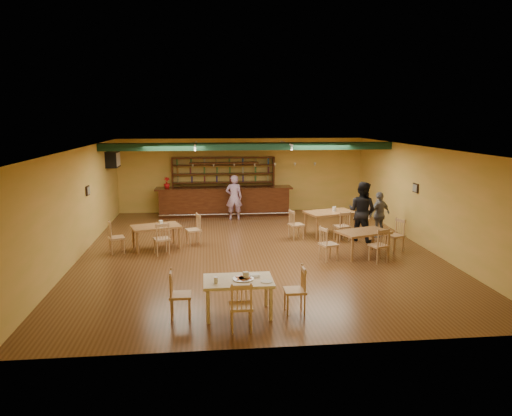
{
  "coord_description": "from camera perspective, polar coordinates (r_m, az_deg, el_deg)",
  "views": [
    {
      "loc": [
        -1.43,
        -13.43,
        3.85
      ],
      "look_at": [
        0.03,
        0.6,
        1.15
      ],
      "focal_mm": 33.39,
      "sensor_mm": 36.0,
      "label": 1
    }
  ],
  "objects": [
    {
      "name": "dining_table_d",
      "position": [
        13.79,
        12.69,
        -4.13
      ],
      "size": [
        1.61,
        1.26,
        0.7
      ],
      "primitive_type": "cube",
      "rotation": [
        0.0,
        0.0,
        0.33
      ],
      "color": "brown",
      "rests_on": "ground"
    },
    {
      "name": "napkin_stack",
      "position": [
        9.62,
        -0.19,
        -8.02
      ],
      "size": [
        0.2,
        0.15,
        0.03
      ],
      "primitive_type": "cube",
      "rotation": [
        0.0,
        0.0,
        0.0
      ],
      "color": "white",
      "rests_on": "near_table"
    },
    {
      "name": "poinsettia",
      "position": [
        18.81,
        -10.64,
        2.99
      ],
      "size": [
        0.3,
        0.3,
        0.42
      ],
      "primitive_type": "imported",
      "rotation": [
        0.0,
        0.0,
        0.35
      ],
      "color": "#B41010",
      "rests_on": "bar_counter"
    },
    {
      "name": "back_bar_hutch",
      "position": [
        19.41,
        -3.91,
        2.79
      ],
      "size": [
        4.14,
        0.4,
        2.28
      ],
      "primitive_type": "cube",
      "color": "#33130A",
      "rests_on": "ground"
    },
    {
      "name": "picture_left",
      "position": [
        15.01,
        -19.51,
        1.98
      ],
      "size": [
        0.04,
        0.34,
        0.28
      ],
      "primitive_type": "cube",
      "color": "black",
      "rests_on": "wall_left"
    },
    {
      "name": "dining_table_b",
      "position": [
        15.92,
        8.85,
        -1.82
      ],
      "size": [
        1.78,
        1.35,
        0.79
      ],
      "primitive_type": "cube",
      "rotation": [
        0.0,
        0.0,
        0.28
      ],
      "color": "brown",
      "rests_on": "ground"
    },
    {
      "name": "track_rail_left",
      "position": [
        16.86,
        -7.24,
        7.66
      ],
      "size": [
        0.05,
        2.5,
        0.05
      ],
      "primitive_type": "cube",
      "color": "silver",
      "rests_on": "ceiling"
    },
    {
      "name": "patron_right_a",
      "position": [
        15.29,
        12.57,
        -0.4
      ],
      "size": [
        1.15,
        1.15,
        1.88
      ],
      "primitive_type": "imported",
      "rotation": [
        0.0,
        0.0,
        2.36
      ],
      "color": "black",
      "rests_on": "ground"
    },
    {
      "name": "floor",
      "position": [
        14.04,
        0.15,
        -5.08
      ],
      "size": [
        12.0,
        12.0,
        0.0
      ],
      "primitive_type": "plane",
      "color": "#543318",
      "rests_on": "ground"
    },
    {
      "name": "ceiling_beam",
      "position": [
        16.32,
        -0.9,
        7.4
      ],
      "size": [
        10.0,
        0.3,
        0.25
      ],
      "primitive_type": "cube",
      "color": "black",
      "rests_on": "ceiling"
    },
    {
      "name": "pizza_tray",
      "position": [
        9.42,
        -1.56,
        -8.49
      ],
      "size": [
        0.46,
        0.46,
        0.01
      ],
      "primitive_type": "cylinder",
      "rotation": [
        0.0,
        0.0,
        0.17
      ],
      "color": "silver",
      "rests_on": "near_table"
    },
    {
      "name": "patron_right_b",
      "position": [
        15.93,
        14.57,
        -0.76
      ],
      "size": [
        0.94,
        0.71,
        1.49
      ],
      "primitive_type": "imported",
      "rotation": [
        0.0,
        0.0,
        3.6
      ],
      "color": "slate",
      "rests_on": "ground"
    },
    {
      "name": "near_table",
      "position": [
        9.54,
        -2.13,
        -10.61
      ],
      "size": [
        1.36,
        0.88,
        0.73
      ],
      "primitive_type": "cube",
      "rotation": [
        0.0,
        0.0,
        0.01
      ],
      "color": "tan",
      "rests_on": "ground"
    },
    {
      "name": "dining_table_a",
      "position": [
        14.45,
        -11.85,
        -3.43
      ],
      "size": [
        1.58,
        1.23,
        0.69
      ],
      "primitive_type": "cube",
      "rotation": [
        0.0,
        0.0,
        0.32
      ],
      "color": "brown",
      "rests_on": "ground"
    },
    {
      "name": "patron_bar",
      "position": [
        18.03,
        -2.65,
        1.27
      ],
      "size": [
        0.63,
        0.41,
        1.71
      ],
      "primitive_type": "imported",
      "rotation": [
        0.0,
        0.0,
        3.15
      ],
      "color": "purple",
      "rests_on": "ground"
    },
    {
      "name": "ac_unit",
      "position": [
        18.01,
        -16.77,
        5.6
      ],
      "size": [
        0.34,
        0.7,
        0.48
      ],
      "primitive_type": "cube",
      "color": "silver",
      "rests_on": "wall_left"
    },
    {
      "name": "side_plate",
      "position": [
        9.28,
        1.26,
        -8.81
      ],
      "size": [
        0.22,
        0.22,
        0.01
      ],
      "primitive_type": "cylinder",
      "rotation": [
        0.0,
        0.0,
        0.01
      ],
      "color": "white",
      "rests_on": "near_table"
    },
    {
      "name": "bar_counter",
      "position": [
        18.88,
        -3.81,
        0.79
      ],
      "size": [
        5.35,
        0.85,
        1.13
      ],
      "primitive_type": "cube",
      "color": "#33130A",
      "rests_on": "ground"
    },
    {
      "name": "pizza_server",
      "position": [
        9.47,
        -0.69,
        -8.32
      ],
      "size": [
        0.32,
        0.11,
        0.0
      ],
      "primitive_type": "cube",
      "rotation": [
        0.0,
        0.0,
        -0.05
      ],
      "color": "silver",
      "rests_on": "pizza_tray"
    },
    {
      "name": "parmesan_shaker",
      "position": [
        9.24,
        -4.82,
        -8.6
      ],
      "size": [
        0.07,
        0.07,
        0.11
      ],
      "primitive_type": "cylinder",
      "rotation": [
        0.0,
        0.0,
        0.01
      ],
      "color": "#EAE5C6",
      "rests_on": "near_table"
    },
    {
      "name": "track_rail_right",
      "position": [
        17.09,
        3.65,
        7.77
      ],
      "size": [
        0.05,
        2.5,
        0.05
      ],
      "primitive_type": "cube",
      "color": "silver",
      "rests_on": "ceiling"
    },
    {
      "name": "picture_right",
      "position": [
        15.48,
        18.58,
        2.29
      ],
      "size": [
        0.04,
        0.34,
        0.28
      ],
      "primitive_type": "cube",
      "color": "black",
      "rests_on": "wall_right"
    }
  ]
}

